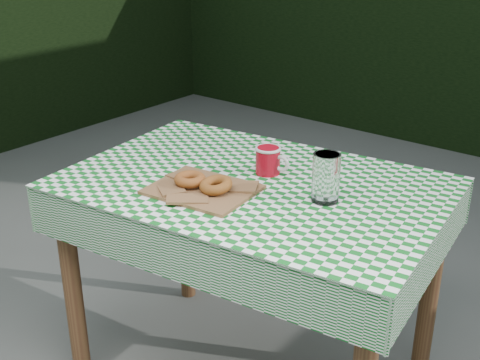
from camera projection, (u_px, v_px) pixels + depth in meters
name	position (u px, v px, depth m)	size (l,w,h in m)	color
table	(252.00, 288.00, 2.01)	(1.12, 0.75, 0.75)	brown
tablecloth	(253.00, 182.00, 1.86)	(1.14, 0.77, 0.01)	#0E5D1B
paper_bag	(203.00, 189.00, 1.79)	(0.30, 0.24, 0.02)	brown
bagel_front	(190.00, 179.00, 1.80)	(0.09, 0.09, 0.03)	#93411E
bagel_back	(216.00, 185.00, 1.76)	(0.10, 0.10, 0.03)	brown
coffee_mug	(268.00, 160.00, 1.91)	(0.15, 0.15, 0.09)	#A10A19
drinking_glass	(326.00, 178.00, 1.71)	(0.08, 0.08, 0.14)	white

